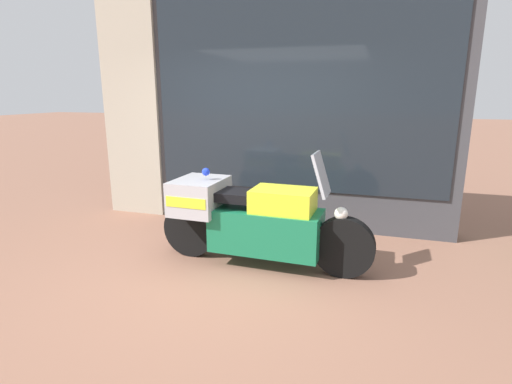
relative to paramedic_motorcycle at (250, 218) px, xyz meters
name	(u,v)px	position (x,y,z in m)	size (l,w,h in m)	color
ground_plane	(216,276)	(-0.24, -0.43, -0.54)	(60.00, 60.00, 0.00)	#8E604C
shop_building	(242,91)	(-0.63, 1.56, 1.36)	(5.14, 0.55, 3.79)	#424247
window_display	(294,189)	(0.15, 1.60, -0.04)	(3.77, 0.30, 2.10)	slate
paramedic_motorcycle	(250,218)	(0.00, 0.00, 0.00)	(2.41, 0.68, 1.29)	black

